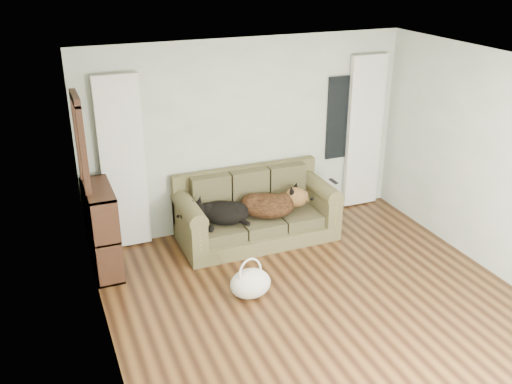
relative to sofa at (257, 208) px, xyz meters
name	(u,v)px	position (x,y,z in m)	size (l,w,h in m)	color
floor	(333,317)	(0.07, -1.97, -0.45)	(5.00, 5.00, 0.00)	black
ceiling	(348,75)	(0.07, -1.97, 2.15)	(5.00, 5.00, 0.00)	white
wall_back	(247,135)	(0.07, 0.53, 0.85)	(4.50, 0.04, 2.60)	silver
wall_left	(106,250)	(-2.18, -1.97, 0.85)	(0.04, 5.00, 2.60)	silver
curtain_left	(123,164)	(-1.63, 0.45, 0.70)	(0.55, 0.08, 2.25)	silver
curtain_right	(364,132)	(1.87, 0.45, 0.70)	(0.55, 0.08, 2.25)	silver
window_pane	(343,117)	(1.52, 0.50, 0.95)	(0.50, 0.03, 1.20)	black
door_casing	(86,188)	(-2.13, 0.07, 0.60)	(0.07, 0.60, 2.10)	#321C11
sofa	(257,208)	(0.00, 0.00, 0.00)	(2.07, 0.89, 0.85)	brown
dog_black_lab	(220,213)	(-0.52, -0.03, 0.03)	(0.67, 0.47, 0.28)	black
dog_shepherd	(270,206)	(0.16, -0.07, 0.04)	(0.75, 0.53, 0.33)	black
tv_remote	(334,181)	(1.06, -0.15, 0.28)	(0.05, 0.19, 0.02)	black
tote_bag	(250,284)	(-0.60, -1.27, -0.29)	(0.47, 0.36, 0.34)	silver
bookshelf	(102,233)	(-2.02, -0.04, 0.05)	(0.32, 0.86, 1.08)	#321C11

